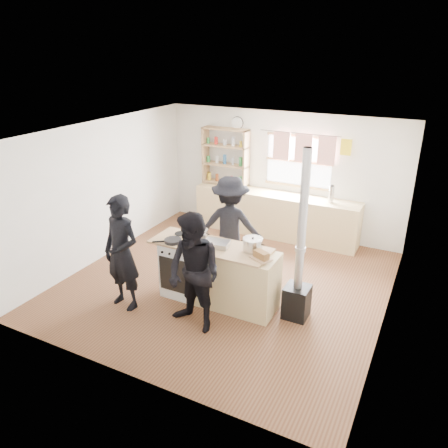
{
  "coord_description": "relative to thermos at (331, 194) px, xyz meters",
  "views": [
    {
      "loc": [
        2.85,
        -5.69,
        3.69
      ],
      "look_at": [
        0.01,
        -0.1,
        1.1
      ],
      "focal_mm": 35.0,
      "sensor_mm": 36.0,
      "label": 1
    }
  ],
  "objects": [
    {
      "name": "shelving_unit",
      "position": [
        -2.31,
        0.12,
        0.45
      ],
      "size": [
        1.0,
        0.28,
        1.2
      ],
      "color": "tan",
      "rests_on": "back_counter"
    },
    {
      "name": "skillet_greens",
      "position": [
        -1.64,
        -2.94,
        -0.1
      ],
      "size": [
        0.36,
        0.36,
        0.05
      ],
      "color": "black",
      "rests_on": "cooking_island"
    },
    {
      "name": "person_near_right",
      "position": [
        -0.95,
        -3.51,
        -0.22
      ],
      "size": [
        0.95,
        0.82,
        1.69
      ],
      "primitive_type": "imported",
      "rotation": [
        0.0,
        0.0,
        -0.23
      ],
      "color": "black",
      "rests_on": "ground"
    },
    {
      "name": "cooking_island",
      "position": [
        -0.96,
        -2.77,
        -0.6
      ],
      "size": [
        1.97,
        0.64,
        0.93
      ],
      "color": "white",
      "rests_on": "ground"
    },
    {
      "name": "stockpot_stove",
      "position": [
        -1.33,
        -2.64,
        -0.05
      ],
      "size": [
        0.22,
        0.22,
        0.18
      ],
      "color": "#B7B7BA",
      "rests_on": "cooking_island"
    },
    {
      "name": "roast_tray",
      "position": [
        -1.0,
        -2.77,
        -0.09
      ],
      "size": [
        0.41,
        0.32,
        0.08
      ],
      "color": "silver",
      "rests_on": "cooking_island"
    },
    {
      "name": "person_far",
      "position": [
        -1.24,
        -1.82,
        -0.2
      ],
      "size": [
        1.23,
        0.9,
        1.72
      ],
      "primitive_type": "imported",
      "rotation": [
        0.0,
        0.0,
        3.4
      ],
      "color": "black",
      "rests_on": "ground"
    },
    {
      "name": "bread_board",
      "position": [
        -0.25,
        -2.86,
        -0.08
      ],
      "size": [
        0.34,
        0.3,
        0.12
      ],
      "color": "tan",
      "rests_on": "cooking_island"
    },
    {
      "name": "person_near_left",
      "position": [
        -2.17,
        -3.5,
        -0.19
      ],
      "size": [
        0.69,
        0.51,
        1.75
      ],
      "primitive_type": "imported",
      "rotation": [
        0.0,
        0.0,
        -0.15
      ],
      "color": "black",
      "rests_on": "ground"
    },
    {
      "name": "thermos",
      "position": [
        0.0,
        0.0,
        0.0
      ],
      "size": [
        0.1,
        0.1,
        0.33
      ],
      "primitive_type": "cylinder",
      "color": "silver",
      "rests_on": "back_counter"
    },
    {
      "name": "ground",
      "position": [
        -1.11,
        -2.22,
        -1.07
      ],
      "size": [
        5.0,
        5.0,
        0.01
      ],
      "primitive_type": "cube",
      "color": "brown",
      "rests_on": "ground"
    },
    {
      "name": "back_counter",
      "position": [
        -1.11,
        0.0,
        -0.61
      ],
      "size": [
        3.4,
        0.55,
        0.9
      ],
      "primitive_type": "cube",
      "color": "#D8BC82",
      "rests_on": "ground"
    },
    {
      "name": "stockpot_counter",
      "position": [
        -0.46,
        -2.66,
        -0.04
      ],
      "size": [
        0.29,
        0.29,
        0.22
      ],
      "color": "silver",
      "rests_on": "cooking_island"
    },
    {
      "name": "flue_heater",
      "position": [
        0.23,
        -2.63,
        -0.41
      ],
      "size": [
        0.35,
        0.35,
        2.5
      ],
      "color": "black",
      "rests_on": "ground"
    }
  ]
}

